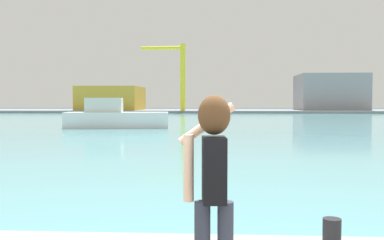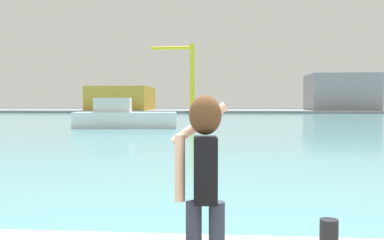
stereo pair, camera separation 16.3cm
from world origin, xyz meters
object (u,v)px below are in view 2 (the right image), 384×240
(warehouse_right, at_px, (341,92))
(port_crane, at_px, (187,70))
(harbor_bollard, at_px, (329,233))
(boat_moored, at_px, (123,117))
(person_photographer, at_px, (204,173))
(warehouse_left, at_px, (122,98))

(warehouse_right, xyz_separation_m, port_crane, (-32.28, -8.41, 4.28))
(harbor_bollard, height_order, warehouse_right, warehouse_right)
(boat_moored, height_order, warehouse_right, warehouse_right)
(harbor_bollard, xyz_separation_m, boat_moored, (-10.27, 32.38, 0.17))
(person_photographer, xyz_separation_m, harbor_bollard, (1.37, 1.35, -0.90))
(warehouse_left, distance_m, warehouse_right, 47.56)
(warehouse_left, relative_size, warehouse_right, 1.01)
(port_crane, bearing_deg, boat_moored, -91.17)
(boat_moored, height_order, warehouse_left, warehouse_left)
(person_photographer, relative_size, warehouse_right, 0.13)
(boat_moored, bearing_deg, warehouse_right, 53.57)
(person_photographer, height_order, warehouse_right, warehouse_right)
(harbor_bollard, relative_size, boat_moored, 0.04)
(warehouse_left, distance_m, port_crane, 17.68)
(person_photographer, distance_m, warehouse_left, 93.72)
(boat_moored, relative_size, warehouse_left, 0.66)
(warehouse_left, bearing_deg, port_crane, -24.66)
(boat_moored, height_order, port_crane, port_crane)
(person_photographer, xyz_separation_m, warehouse_left, (-23.11, 90.82, 1.35))
(boat_moored, distance_m, port_crane, 50.68)
(harbor_bollard, relative_size, warehouse_left, 0.02)
(port_crane, bearing_deg, warehouse_right, 14.59)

